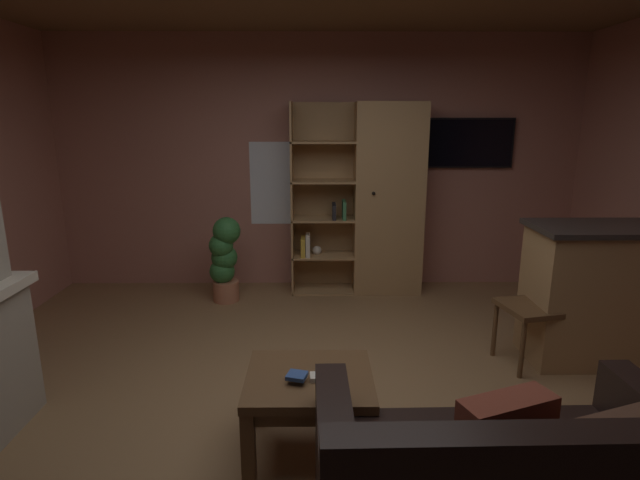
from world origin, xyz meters
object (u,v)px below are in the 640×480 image
(kitchen_bar_counter, at_px, (629,293))
(coffee_table, at_px, (309,390))
(bookshelf_cabinet, at_px, (379,201))
(potted_floor_plant, at_px, (224,257))
(dining_chair, at_px, (543,298))
(table_book_0, at_px, (320,377))
(wall_mounted_tv, at_px, (470,143))
(table_book_1, at_px, (297,376))

(kitchen_bar_counter, height_order, coffee_table, kitchen_bar_counter)
(bookshelf_cabinet, height_order, potted_floor_plant, bookshelf_cabinet)
(coffee_table, relative_size, dining_chair, 0.75)
(bookshelf_cabinet, relative_size, coffee_table, 2.88)
(table_book_0, height_order, wall_mounted_tv, wall_mounted_tv)
(coffee_table, bearing_deg, kitchen_bar_counter, 24.55)
(table_book_0, bearing_deg, table_book_1, -166.21)
(kitchen_bar_counter, distance_m, wall_mounted_tv, 2.23)
(kitchen_bar_counter, relative_size, wall_mounted_tv, 1.65)
(coffee_table, distance_m, table_book_0, 0.13)
(kitchen_bar_counter, bearing_deg, dining_chair, -174.05)
(kitchen_bar_counter, xyz_separation_m, table_book_0, (-2.38, -1.15, -0.05))
(bookshelf_cabinet, relative_size, table_book_1, 19.80)
(bookshelf_cabinet, bearing_deg, wall_mounted_tv, 12.14)
(table_book_1, height_order, potted_floor_plant, potted_floor_plant)
(kitchen_bar_counter, bearing_deg, table_book_1, -154.71)
(coffee_table, relative_size, table_book_1, 6.86)
(table_book_0, relative_size, potted_floor_plant, 0.12)
(bookshelf_cabinet, height_order, dining_chair, bookshelf_cabinet)
(kitchen_bar_counter, xyz_separation_m, wall_mounted_tv, (-0.75, 1.83, 1.04))
(potted_floor_plant, bearing_deg, table_book_1, -71.49)
(kitchen_bar_counter, bearing_deg, bookshelf_cabinet, 136.87)
(bookshelf_cabinet, xyz_separation_m, table_book_0, (-0.66, -2.77, -0.50))
(bookshelf_cabinet, relative_size, dining_chair, 2.18)
(coffee_table, height_order, table_book_0, table_book_0)
(kitchen_bar_counter, height_order, dining_chair, kitchen_bar_counter)
(table_book_0, xyz_separation_m, wall_mounted_tv, (1.63, 2.98, 1.09))
(coffee_table, height_order, table_book_1, table_book_1)
(table_book_0, distance_m, table_book_1, 0.13)
(kitchen_bar_counter, relative_size, table_book_0, 14.89)
(bookshelf_cabinet, bearing_deg, potted_floor_plant, -168.70)
(coffee_table, xyz_separation_m, dining_chair, (1.74, 1.04, 0.14))
(bookshelf_cabinet, relative_size, kitchen_bar_counter, 1.30)
(dining_chair, bearing_deg, kitchen_bar_counter, 5.95)
(potted_floor_plant, bearing_deg, coffee_table, -69.62)
(table_book_1, distance_m, wall_mounted_tv, 3.64)
(bookshelf_cabinet, height_order, coffee_table, bookshelf_cabinet)
(table_book_0, bearing_deg, coffee_table, 145.39)
(kitchen_bar_counter, height_order, wall_mounted_tv, wall_mounted_tv)
(kitchen_bar_counter, relative_size, potted_floor_plant, 1.74)
(bookshelf_cabinet, xyz_separation_m, coffee_table, (-0.71, -2.73, -0.60))
(wall_mounted_tv, bearing_deg, table_book_0, -118.73)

